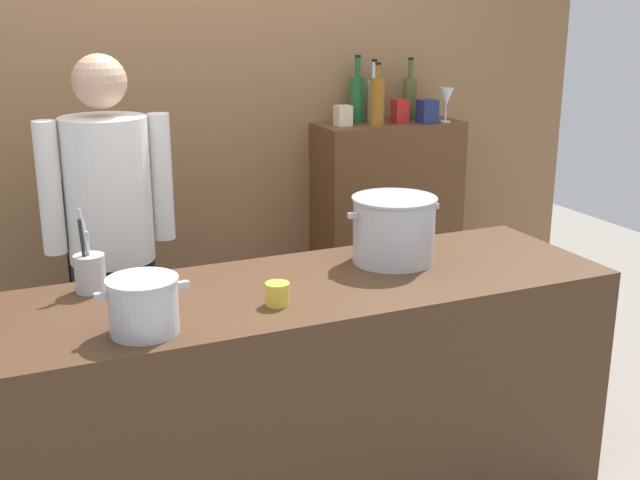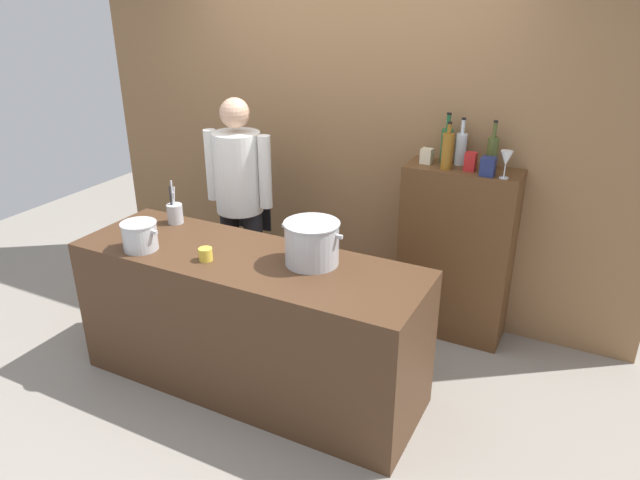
{
  "view_description": "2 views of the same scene",
  "coord_description": "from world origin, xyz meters",
  "px_view_note": "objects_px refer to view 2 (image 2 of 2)",
  "views": [
    {
      "loc": [
        -1.04,
        -2.43,
        1.85
      ],
      "look_at": [
        0.2,
        0.36,
        0.94
      ],
      "focal_mm": 44.91,
      "sensor_mm": 36.0,
      "label": 1
    },
    {
      "loc": [
        1.81,
        -2.56,
        2.38
      ],
      "look_at": [
        0.3,
        0.37,
        0.92
      ],
      "focal_mm": 32.85,
      "sensor_mm": 36.0,
      "label": 2
    }
  ],
  "objects_px": {
    "chef": "(240,194)",
    "butter_jar": "(206,254)",
    "stockpot_large": "(312,243)",
    "spice_tin_red": "(471,162)",
    "wine_bottle_olive": "(492,152)",
    "spice_tin_cream": "(427,156)",
    "wine_bottle_green": "(447,145)",
    "wine_glass_short": "(506,159)",
    "utensil_crock": "(175,213)",
    "wine_bottle_clear": "(461,148)",
    "spice_tin_navy": "(488,167)",
    "wine_bottle_amber": "(447,150)",
    "stockpot_small": "(140,236)"
  },
  "relations": [
    {
      "from": "wine_bottle_green",
      "to": "spice_tin_navy",
      "type": "distance_m",
      "value": 0.36
    },
    {
      "from": "wine_bottle_green",
      "to": "spice_tin_navy",
      "type": "height_order",
      "value": "wine_bottle_green"
    },
    {
      "from": "wine_bottle_clear",
      "to": "wine_glass_short",
      "type": "height_order",
      "value": "wine_bottle_clear"
    },
    {
      "from": "wine_bottle_green",
      "to": "spice_tin_cream",
      "type": "bearing_deg",
      "value": -149.53
    },
    {
      "from": "chef",
      "to": "spice_tin_cream",
      "type": "height_order",
      "value": "chef"
    },
    {
      "from": "chef",
      "to": "spice_tin_cream",
      "type": "distance_m",
      "value": 1.36
    },
    {
      "from": "utensil_crock",
      "to": "wine_bottle_olive",
      "type": "xyz_separation_m",
      "value": [
        1.82,
        1.02,
        0.4
      ]
    },
    {
      "from": "wine_bottle_amber",
      "to": "wine_bottle_olive",
      "type": "relative_size",
      "value": 0.97
    },
    {
      "from": "stockpot_large",
      "to": "wine_bottle_amber",
      "type": "xyz_separation_m",
      "value": [
        0.46,
        1.02,
        0.35
      ]
    },
    {
      "from": "wine_bottle_clear",
      "to": "spice_tin_red",
      "type": "height_order",
      "value": "wine_bottle_clear"
    },
    {
      "from": "wine_bottle_clear",
      "to": "spice_tin_cream",
      "type": "bearing_deg",
      "value": -161.13
    },
    {
      "from": "spice_tin_cream",
      "to": "wine_glass_short",
      "type": "bearing_deg",
      "value": -10.91
    },
    {
      "from": "wine_bottle_amber",
      "to": "spice_tin_navy",
      "type": "distance_m",
      "value": 0.28
    },
    {
      "from": "wine_glass_short",
      "to": "utensil_crock",
      "type": "bearing_deg",
      "value": -156.14
    },
    {
      "from": "butter_jar",
      "to": "wine_glass_short",
      "type": "height_order",
      "value": "wine_glass_short"
    },
    {
      "from": "stockpot_large",
      "to": "spice_tin_red",
      "type": "bearing_deg",
      "value": 59.91
    },
    {
      "from": "butter_jar",
      "to": "spice_tin_cream",
      "type": "height_order",
      "value": "spice_tin_cream"
    },
    {
      "from": "chef",
      "to": "butter_jar",
      "type": "relative_size",
      "value": 20.78
    },
    {
      "from": "chef",
      "to": "utensil_crock",
      "type": "height_order",
      "value": "chef"
    },
    {
      "from": "chef",
      "to": "stockpot_large",
      "type": "relative_size",
      "value": 4.37
    },
    {
      "from": "utensil_crock",
      "to": "spice_tin_red",
      "type": "bearing_deg",
      "value": 28.46
    },
    {
      "from": "chef",
      "to": "butter_jar",
      "type": "height_order",
      "value": "chef"
    },
    {
      "from": "wine_glass_short",
      "to": "butter_jar",
      "type": "bearing_deg",
      "value": -138.76
    },
    {
      "from": "butter_jar",
      "to": "spice_tin_navy",
      "type": "xyz_separation_m",
      "value": [
        1.3,
        1.24,
        0.37
      ]
    },
    {
      "from": "wine_bottle_olive",
      "to": "wine_glass_short",
      "type": "distance_m",
      "value": 0.2
    },
    {
      "from": "wine_bottle_olive",
      "to": "wine_bottle_green",
      "type": "xyz_separation_m",
      "value": [
        -0.31,
        0.0,
        0.01
      ]
    },
    {
      "from": "utensil_crock",
      "to": "wine_bottle_olive",
      "type": "bearing_deg",
      "value": 29.33
    },
    {
      "from": "chef",
      "to": "wine_bottle_green",
      "type": "xyz_separation_m",
      "value": [
        1.36,
        0.5,
        0.41
      ]
    },
    {
      "from": "butter_jar",
      "to": "wine_bottle_green",
      "type": "height_order",
      "value": "wine_bottle_green"
    },
    {
      "from": "butter_jar",
      "to": "wine_bottle_amber",
      "type": "distance_m",
      "value": 1.69
    },
    {
      "from": "spice_tin_red",
      "to": "spice_tin_cream",
      "type": "bearing_deg",
      "value": 173.49
    },
    {
      "from": "utensil_crock",
      "to": "wine_bottle_green",
      "type": "height_order",
      "value": "wine_bottle_green"
    },
    {
      "from": "wine_bottle_clear",
      "to": "spice_tin_navy",
      "type": "xyz_separation_m",
      "value": [
        0.22,
        -0.17,
        -0.05
      ]
    },
    {
      "from": "utensil_crock",
      "to": "wine_bottle_green",
      "type": "xyz_separation_m",
      "value": [
        1.52,
        1.03,
        0.41
      ]
    },
    {
      "from": "stockpot_small",
      "to": "spice_tin_navy",
      "type": "height_order",
      "value": "spice_tin_navy"
    },
    {
      "from": "stockpot_large",
      "to": "wine_bottle_green",
      "type": "height_order",
      "value": "wine_bottle_green"
    },
    {
      "from": "stockpot_large",
      "to": "wine_bottle_amber",
      "type": "distance_m",
      "value": 1.17
    },
    {
      "from": "wine_bottle_olive",
      "to": "chef",
      "type": "bearing_deg",
      "value": -163.31
    },
    {
      "from": "wine_bottle_olive",
      "to": "spice_tin_red",
      "type": "xyz_separation_m",
      "value": [
        -0.11,
        -0.1,
        -0.06
      ]
    },
    {
      "from": "stockpot_large",
      "to": "wine_bottle_clear",
      "type": "xyz_separation_m",
      "value": [
        0.51,
        1.16,
        0.34
      ]
    },
    {
      "from": "spice_tin_red",
      "to": "wine_bottle_olive",
      "type": "bearing_deg",
      "value": 40.78
    },
    {
      "from": "wine_bottle_amber",
      "to": "spice_tin_cream",
      "type": "distance_m",
      "value": 0.19
    },
    {
      "from": "wine_bottle_amber",
      "to": "wine_bottle_olive",
      "type": "bearing_deg",
      "value": 26.53
    },
    {
      "from": "wine_glass_short",
      "to": "spice_tin_cream",
      "type": "xyz_separation_m",
      "value": [
        -0.54,
        0.1,
        -0.07
      ]
    },
    {
      "from": "wine_bottle_clear",
      "to": "wine_glass_short",
      "type": "bearing_deg",
      "value": -28.15
    },
    {
      "from": "wine_bottle_olive",
      "to": "stockpot_large",
      "type": "bearing_deg",
      "value": -122.14
    },
    {
      "from": "butter_jar",
      "to": "spice_tin_cream",
      "type": "distance_m",
      "value": 1.63
    },
    {
      "from": "spice_tin_navy",
      "to": "spice_tin_cream",
      "type": "bearing_deg",
      "value": 167.49
    },
    {
      "from": "stockpot_large",
      "to": "wine_bottle_green",
      "type": "relative_size",
      "value": 1.12
    },
    {
      "from": "butter_jar",
      "to": "wine_bottle_olive",
      "type": "distance_m",
      "value": 1.95
    }
  ]
}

